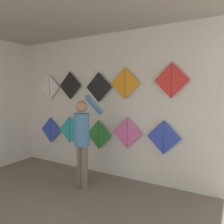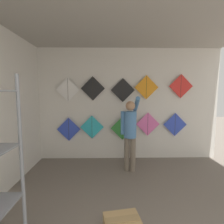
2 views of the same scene
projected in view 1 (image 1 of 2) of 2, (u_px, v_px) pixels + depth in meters
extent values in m
cube|color=silver|center=(100.00, 105.00, 4.47)|extent=(4.93, 0.06, 2.80)
cylinder|color=#726656|center=(80.00, 165.00, 3.87)|extent=(0.12, 0.12, 0.75)
cylinder|color=#726656|center=(85.00, 167.00, 3.78)|extent=(0.12, 0.12, 0.75)
cylinder|color=#4C7FB7|center=(82.00, 130.00, 3.77)|extent=(0.26, 0.26, 0.56)
sphere|color=tan|center=(82.00, 106.00, 3.73)|extent=(0.20, 0.20, 0.20)
cylinder|color=#4C7FB7|center=(76.00, 127.00, 3.88)|extent=(0.09, 0.09, 0.50)
cylinder|color=#4C7FB7|center=(94.00, 105.00, 3.79)|extent=(0.09, 0.46, 0.36)
cube|color=blue|center=(51.00, 130.00, 5.12)|extent=(0.60, 0.01, 0.60)
cylinder|color=black|center=(50.00, 130.00, 5.12)|extent=(0.01, 0.01, 0.57)
cube|color=#28B2C6|center=(70.00, 130.00, 4.82)|extent=(0.60, 0.01, 0.60)
cylinder|color=black|center=(70.00, 130.00, 4.82)|extent=(0.01, 0.01, 0.57)
cube|color=#338C38|center=(99.00, 135.00, 4.44)|extent=(0.60, 0.01, 0.60)
cylinder|color=black|center=(99.00, 135.00, 4.43)|extent=(0.01, 0.01, 0.57)
cube|color=pink|center=(127.00, 133.00, 4.10)|extent=(0.60, 0.01, 0.60)
cylinder|color=black|center=(127.00, 133.00, 4.10)|extent=(0.01, 0.01, 0.57)
cube|color=blue|center=(164.00, 137.00, 3.75)|extent=(0.60, 0.01, 0.60)
cylinder|color=black|center=(164.00, 137.00, 3.75)|extent=(0.01, 0.01, 0.57)
cube|color=white|center=(50.00, 87.00, 5.02)|extent=(0.60, 0.01, 0.60)
cylinder|color=black|center=(49.00, 87.00, 5.02)|extent=(0.01, 0.01, 0.57)
cube|color=black|center=(70.00, 86.00, 4.71)|extent=(0.60, 0.01, 0.60)
cylinder|color=black|center=(70.00, 86.00, 4.71)|extent=(0.01, 0.01, 0.57)
cube|color=black|center=(99.00, 87.00, 4.34)|extent=(0.60, 0.01, 0.60)
cylinder|color=black|center=(99.00, 87.00, 4.34)|extent=(0.01, 0.01, 0.57)
cube|color=orange|center=(125.00, 83.00, 4.04)|extent=(0.60, 0.01, 0.60)
cylinder|color=black|center=(125.00, 83.00, 4.04)|extent=(0.01, 0.01, 0.57)
cube|color=red|center=(171.00, 80.00, 3.61)|extent=(0.60, 0.01, 0.60)
cylinder|color=black|center=(171.00, 80.00, 3.61)|extent=(0.01, 0.01, 0.57)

